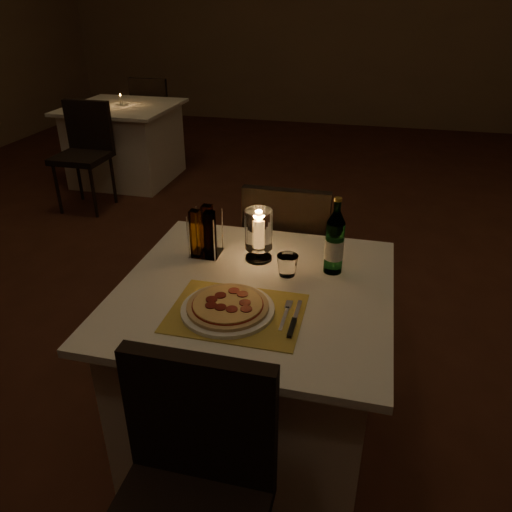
% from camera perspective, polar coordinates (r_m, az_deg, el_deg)
% --- Properties ---
extents(floor, '(8.00, 10.00, 0.02)m').
position_cam_1_polar(floor, '(2.99, 1.06, -7.10)').
color(floor, '#4C2418').
rests_on(floor, ground).
extents(wall_back, '(8.00, 0.02, 3.00)m').
position_cam_1_polar(wall_back, '(7.42, 10.74, 25.95)').
color(wall_back, '#83674C').
rests_on(wall_back, ground).
extents(main_table, '(1.00, 1.00, 0.74)m').
position_cam_1_polar(main_table, '(2.06, -0.13, -12.26)').
color(main_table, white).
rests_on(main_table, ground).
extents(chair_near, '(0.42, 0.42, 0.90)m').
position_cam_1_polar(chair_near, '(1.47, -7.51, -24.55)').
color(chair_near, black).
rests_on(chair_near, ground).
extents(chair_far, '(0.42, 0.42, 0.90)m').
position_cam_1_polar(chair_far, '(2.55, 3.70, 0.94)').
color(chair_far, black).
rests_on(chair_far, ground).
extents(placemat, '(0.45, 0.34, 0.00)m').
position_cam_1_polar(placemat, '(1.71, -2.26, -6.50)').
color(placemat, gold).
rests_on(placemat, main_table).
extents(plate, '(0.32, 0.32, 0.01)m').
position_cam_1_polar(plate, '(1.71, -3.24, -6.11)').
color(plate, white).
rests_on(plate, placemat).
extents(pizza, '(0.28, 0.28, 0.02)m').
position_cam_1_polar(pizza, '(1.70, -3.25, -5.65)').
color(pizza, '#D8B77F').
rests_on(pizza, plate).
extents(fork, '(0.02, 0.18, 0.00)m').
position_cam_1_polar(fork, '(1.70, 3.44, -6.50)').
color(fork, silver).
rests_on(fork, placemat).
extents(knife, '(0.02, 0.22, 0.01)m').
position_cam_1_polar(knife, '(1.65, 4.26, -7.74)').
color(knife, black).
rests_on(knife, placemat).
extents(tumbler, '(0.08, 0.08, 0.08)m').
position_cam_1_polar(tumbler, '(1.91, 3.60, -1.06)').
color(tumbler, white).
rests_on(tumbler, main_table).
extents(water_bottle, '(0.07, 0.07, 0.31)m').
position_cam_1_polar(water_bottle, '(1.92, 8.96, 1.49)').
color(water_bottle, '#539B5F').
rests_on(water_bottle, main_table).
extents(hurricane_candle, '(0.11, 0.11, 0.22)m').
position_cam_1_polar(hurricane_candle, '(1.98, 0.31, 2.86)').
color(hurricane_candle, white).
rests_on(hurricane_candle, main_table).
extents(cruet_caddy, '(0.12, 0.12, 0.21)m').
position_cam_1_polar(cruet_caddy, '(2.04, -5.88, 2.52)').
color(cruet_caddy, white).
rests_on(cruet_caddy, main_table).
extents(neighbor_table_left, '(1.00, 1.00, 0.74)m').
position_cam_1_polar(neighbor_table_left, '(5.25, -14.63, 12.39)').
color(neighbor_table_left, white).
rests_on(neighbor_table_left, ground).
extents(neighbor_chair_la, '(0.42, 0.42, 0.90)m').
position_cam_1_polar(neighbor_chair_la, '(4.61, -18.94, 11.97)').
color(neighbor_chair_la, black).
rests_on(neighbor_chair_la, ground).
extents(neighbor_chair_lb, '(0.42, 0.42, 0.90)m').
position_cam_1_polar(neighbor_chair_lb, '(5.84, -11.58, 15.99)').
color(neighbor_chair_lb, black).
rests_on(neighbor_chair_lb, ground).
extents(neighbor_candle_left, '(0.03, 0.03, 0.11)m').
position_cam_1_polar(neighbor_candle_left, '(5.16, -15.20, 16.81)').
color(neighbor_candle_left, white).
rests_on(neighbor_candle_left, neighbor_table_left).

